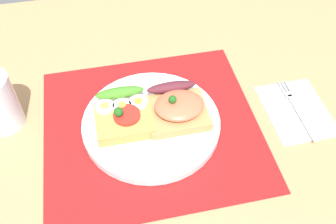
% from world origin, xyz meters
% --- Properties ---
extents(ground_plane, '(1.20, 0.90, 0.03)m').
position_xyz_m(ground_plane, '(0.00, 0.00, -0.02)').
color(ground_plane, tan).
extents(placemat, '(0.37, 0.35, 0.00)m').
position_xyz_m(placemat, '(0.00, 0.00, 0.00)').
color(placemat, maroon).
rests_on(placemat, ground_plane).
extents(plate, '(0.24, 0.24, 0.02)m').
position_xyz_m(plate, '(0.00, 0.00, 0.01)').
color(plate, white).
rests_on(plate, placemat).
extents(sandwich_egg_tomato, '(0.10, 0.10, 0.04)m').
position_xyz_m(sandwich_egg_tomato, '(-0.05, 0.01, 0.03)').
color(sandwich_egg_tomato, '#B18D45').
rests_on(sandwich_egg_tomato, plate).
extents(sandwich_salmon, '(0.10, 0.10, 0.05)m').
position_xyz_m(sandwich_salmon, '(0.05, 0.00, 0.04)').
color(sandwich_salmon, tan).
rests_on(sandwich_salmon, plate).
extents(napkin, '(0.11, 0.14, 0.01)m').
position_xyz_m(napkin, '(0.27, -0.02, 0.00)').
color(napkin, white).
rests_on(napkin, ground_plane).
extents(fork, '(0.02, 0.15, 0.00)m').
position_xyz_m(fork, '(0.27, -0.02, 0.01)').
color(fork, '#B7B7BC').
rests_on(fork, napkin).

